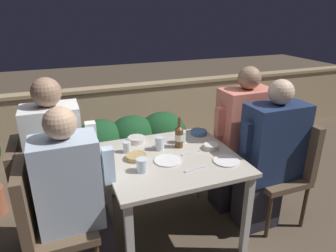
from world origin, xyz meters
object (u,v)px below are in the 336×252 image
(chair_right_near, at_px, (287,163))
(person_navy_jumper, at_px, (269,157))
(person_coral_top, at_px, (240,140))
(chair_left_near, at_px, (44,217))
(chair_left_far, at_px, (36,191))
(person_white_polo, at_px, (62,169))
(chair_right_far, at_px, (258,148))
(beer_bottle, at_px, (179,136))
(person_blue_shirt, at_px, (76,199))

(chair_right_near, xyz_separation_m, person_navy_jumper, (-0.20, 0.00, 0.09))
(chair_right_near, relative_size, person_coral_top, 0.69)
(chair_left_near, bearing_deg, chair_left_far, 100.07)
(person_white_polo, height_order, chair_right_far, person_white_polo)
(chair_left_far, distance_m, beer_bottle, 1.11)
(person_blue_shirt, xyz_separation_m, beer_bottle, (0.83, 0.30, 0.18))
(chair_left_near, height_order, chair_right_far, same)
(person_white_polo, xyz_separation_m, chair_right_near, (1.74, -0.30, -0.14))
(chair_left_near, xyz_separation_m, person_coral_top, (1.63, 0.34, 0.11))
(chair_right_far, height_order, person_coral_top, person_coral_top)
(person_coral_top, bearing_deg, person_white_polo, -179.18)
(person_white_polo, distance_m, chair_right_far, 1.69)
(chair_right_far, height_order, beer_bottle, beer_bottle)
(chair_right_far, relative_size, person_coral_top, 0.69)
(chair_left_far, relative_size, chair_right_near, 1.00)
(chair_left_far, bearing_deg, person_white_polo, -0.00)
(chair_left_near, xyz_separation_m, chair_right_near, (1.88, 0.02, 0.00))
(beer_bottle, bearing_deg, chair_left_near, -163.57)
(chair_left_near, distance_m, chair_right_far, 1.86)
(person_blue_shirt, distance_m, person_white_polo, 0.33)
(chair_left_near, height_order, person_coral_top, person_coral_top)
(chair_right_far, bearing_deg, chair_left_far, -179.35)
(chair_left_near, height_order, person_blue_shirt, person_blue_shirt)
(chair_right_far, bearing_deg, person_coral_top, 180.00)
(beer_bottle, bearing_deg, chair_right_far, 2.61)
(chair_left_far, height_order, person_navy_jumper, person_navy_jumper)
(person_coral_top, xyz_separation_m, beer_bottle, (-0.60, -0.04, 0.15))
(chair_right_near, relative_size, beer_bottle, 3.63)
(person_white_polo, distance_m, chair_right_near, 1.77)
(person_white_polo, xyz_separation_m, person_coral_top, (1.49, 0.02, -0.02))
(person_white_polo, bearing_deg, beer_bottle, -0.97)
(person_blue_shirt, distance_m, chair_left_far, 0.42)
(chair_right_near, height_order, person_navy_jumper, person_navy_jumper)
(person_blue_shirt, distance_m, person_coral_top, 1.47)
(person_navy_jumper, height_order, chair_right_far, person_navy_jumper)
(chair_left_far, relative_size, chair_right_far, 1.00)
(person_white_polo, bearing_deg, chair_left_far, 180.00)
(person_blue_shirt, relative_size, person_coral_top, 0.95)
(person_white_polo, height_order, person_navy_jumper, person_white_polo)
(chair_right_far, bearing_deg, person_white_polo, -179.27)
(chair_left_near, bearing_deg, person_blue_shirt, 0.00)
(person_navy_jumper, height_order, person_coral_top, person_coral_top)
(chair_left_far, distance_m, person_navy_jumper, 1.77)
(chair_left_near, bearing_deg, person_navy_jumper, 0.75)
(chair_left_near, xyz_separation_m, person_white_polo, (0.14, 0.32, 0.14))
(chair_right_near, bearing_deg, chair_left_near, -179.33)
(person_white_polo, distance_m, person_coral_top, 1.49)
(person_blue_shirt, relative_size, chair_left_far, 1.36)
(chair_left_far, bearing_deg, person_coral_top, 0.73)
(chair_left_near, distance_m, chair_left_far, 0.32)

